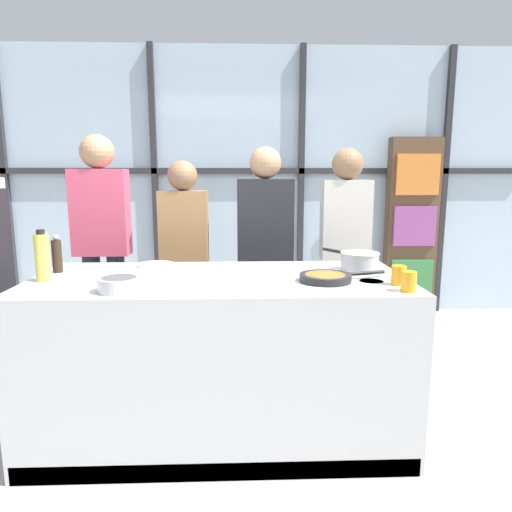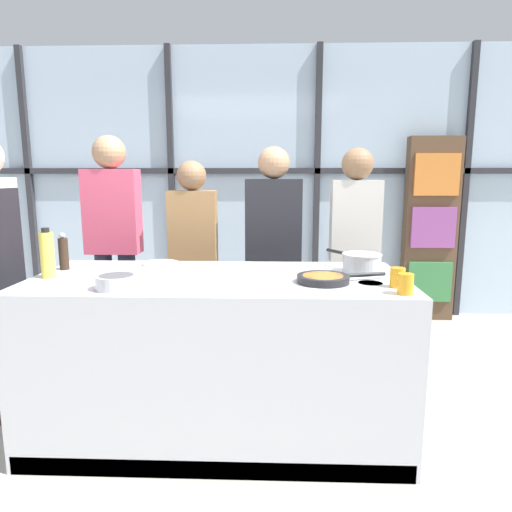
% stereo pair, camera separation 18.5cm
% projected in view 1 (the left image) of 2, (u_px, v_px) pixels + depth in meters
% --- Properties ---
extents(ground_plane, '(18.00, 18.00, 0.00)m').
position_uv_depth(ground_plane, '(221.00, 431.00, 2.71)').
color(ground_plane, '#ADA89E').
extents(back_window_wall, '(6.40, 0.10, 2.80)m').
position_uv_depth(back_window_wall, '(229.00, 184.00, 4.84)').
color(back_window_wall, silver).
rests_on(back_window_wall, ground_plane).
extents(bookshelf, '(0.53, 0.19, 1.88)m').
position_uv_depth(bookshelf, '(411.00, 229.00, 4.80)').
color(bookshelf, brown).
rests_on(bookshelf, ground_plane).
extents(demo_island, '(2.07, 0.91, 0.94)m').
position_uv_depth(demo_island, '(221.00, 357.00, 2.62)').
color(demo_island, silver).
rests_on(demo_island, ground_plane).
extents(spectator_far_left, '(0.41, 0.25, 1.79)m').
position_uv_depth(spectator_far_left, '(102.00, 236.00, 3.47)').
color(spectator_far_left, '#232838').
rests_on(spectator_far_left, ground_plane).
extents(spectator_center_left, '(0.37, 0.22, 1.61)m').
position_uv_depth(spectator_center_left, '(184.00, 249.00, 3.51)').
color(spectator_center_left, '#232838').
rests_on(spectator_center_left, ground_plane).
extents(spectator_center_right, '(0.43, 0.24, 1.71)m').
position_uv_depth(spectator_center_right, '(265.00, 243.00, 3.52)').
color(spectator_center_right, '#47382D').
rests_on(spectator_center_right, ground_plane).
extents(spectator_far_right, '(0.37, 0.24, 1.70)m').
position_uv_depth(spectator_far_right, '(345.00, 240.00, 3.54)').
color(spectator_far_right, black).
rests_on(spectator_far_right, ground_plane).
extents(frying_pan, '(0.49, 0.28, 0.04)m').
position_uv_depth(frying_pan, '(327.00, 277.00, 2.44)').
color(frying_pan, '#232326').
rests_on(frying_pan, demo_island).
extents(saucepan, '(0.29, 0.38, 0.11)m').
position_uv_depth(saucepan, '(359.00, 261.00, 2.69)').
color(saucepan, silver).
rests_on(saucepan, demo_island).
extents(white_plate, '(0.23, 0.23, 0.01)m').
position_uv_depth(white_plate, '(156.00, 265.00, 2.86)').
color(white_plate, white).
rests_on(white_plate, demo_island).
extents(mixing_bowl, '(0.21, 0.21, 0.07)m').
position_uv_depth(mixing_bowl, '(119.00, 284.00, 2.23)').
color(mixing_bowl, silver).
rests_on(mixing_bowl, demo_island).
extents(oil_bottle, '(0.08, 0.08, 0.28)m').
position_uv_depth(oil_bottle, '(42.00, 257.00, 2.43)').
color(oil_bottle, '#E0CC4C').
rests_on(oil_bottle, demo_island).
extents(pepper_grinder, '(0.06, 0.06, 0.22)m').
position_uv_depth(pepper_grinder, '(57.00, 255.00, 2.65)').
color(pepper_grinder, '#332319').
rests_on(pepper_grinder, demo_island).
extents(juice_glass_near, '(0.08, 0.08, 0.10)m').
position_uv_depth(juice_glass_near, '(409.00, 281.00, 2.22)').
color(juice_glass_near, orange).
rests_on(juice_glass_near, demo_island).
extents(juice_glass_far, '(0.08, 0.08, 0.10)m').
position_uv_depth(juice_glass_far, '(399.00, 275.00, 2.36)').
color(juice_glass_far, orange).
rests_on(juice_glass_far, demo_island).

